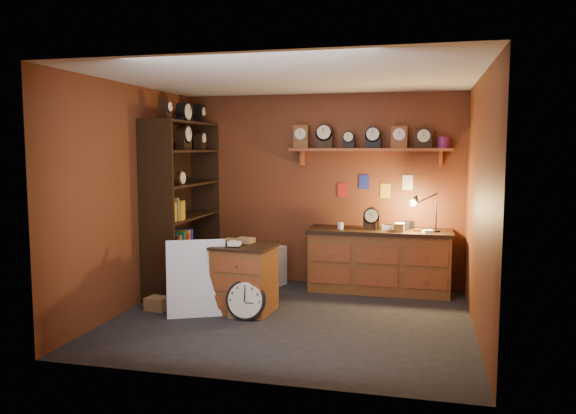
{
  "coord_description": "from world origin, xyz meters",
  "views": [
    {
      "loc": [
        1.43,
        -6.09,
        1.94
      ],
      "look_at": [
        -0.13,
        0.35,
        1.24
      ],
      "focal_mm": 35.0,
      "sensor_mm": 36.0,
      "label": 1
    }
  ],
  "objects_px": {
    "big_round_clock": "(246,300)",
    "low_cabinet": "(245,276)",
    "shelving_unit": "(181,199)",
    "workbench": "(379,257)"
  },
  "relations": [
    {
      "from": "low_cabinet",
      "to": "shelving_unit",
      "type": "bearing_deg",
      "value": 150.53
    },
    {
      "from": "workbench",
      "to": "big_round_clock",
      "type": "xyz_separation_m",
      "value": [
        -1.37,
        -1.64,
        -0.25
      ]
    },
    {
      "from": "workbench",
      "to": "big_round_clock",
      "type": "height_order",
      "value": "workbench"
    },
    {
      "from": "big_round_clock",
      "to": "workbench",
      "type": "bearing_deg",
      "value": 50.09
    },
    {
      "from": "shelving_unit",
      "to": "workbench",
      "type": "height_order",
      "value": "shelving_unit"
    },
    {
      "from": "shelving_unit",
      "to": "big_round_clock",
      "type": "xyz_separation_m",
      "value": [
        1.29,
        -1.14,
        -1.03
      ]
    },
    {
      "from": "big_round_clock",
      "to": "low_cabinet",
      "type": "bearing_deg",
      "value": 109.96
    },
    {
      "from": "workbench",
      "to": "shelving_unit",
      "type": "bearing_deg",
      "value": -169.49
    },
    {
      "from": "shelving_unit",
      "to": "workbench",
      "type": "bearing_deg",
      "value": 10.51
    },
    {
      "from": "shelving_unit",
      "to": "workbench",
      "type": "distance_m",
      "value": 2.82
    }
  ]
}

